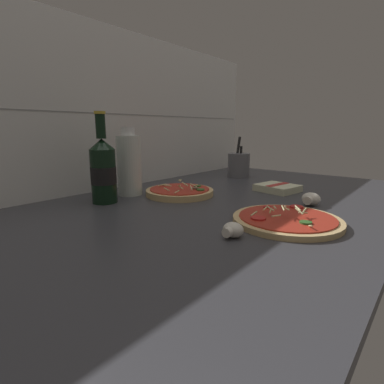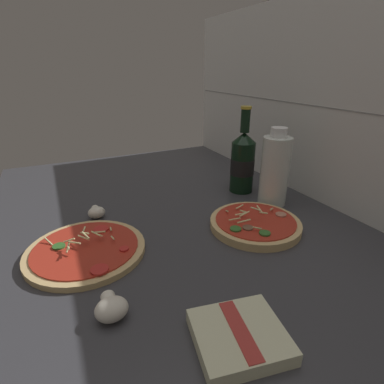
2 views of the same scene
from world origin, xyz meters
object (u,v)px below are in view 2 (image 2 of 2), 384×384
dish_towel (239,336)px  pizza_near (86,250)px  pizza_far (255,224)px  mushroom_left (111,308)px  mushroom_right (96,212)px  beer_bottle (243,161)px  oil_bottle (275,170)px

dish_towel → pizza_near: bearing=-152.8°
dish_towel → pizza_far: bearing=139.9°
mushroom_left → mushroom_right: mushroom_left is taller
pizza_near → dish_towel: (33.86, 17.39, 0.41)cm
pizza_far → dish_towel: (27.22, -22.96, 0.08)cm
pizza_near → pizza_far: size_ratio=1.12×
beer_bottle → dish_towel: bearing=-34.2°
oil_bottle → dish_towel: (37.48, -36.52, -9.19)cm
pizza_near → pizza_far: 40.90cm
oil_bottle → mushroom_left: oil_bottle is taller
oil_bottle → dish_towel: size_ratio=1.50×
pizza_near → dish_towel: size_ratio=1.70×
mushroom_left → dish_towel: bearing=51.0°
oil_bottle → beer_bottle: bearing=-166.8°
mushroom_right → oil_bottle: bearing=75.3°
beer_bottle → mushroom_right: bearing=-90.9°
mushroom_right → dish_towel: (50.31, 12.52, -0.37)cm
pizza_near → oil_bottle: (-3.62, 53.92, 9.60)cm
pizza_far → beer_bottle: 26.32cm
dish_towel → beer_bottle: bearing=145.8°
mushroom_right → dish_towel: 51.84cm
mushroom_left → oil_bottle: bearing=115.0°
mushroom_left → dish_towel: mushroom_left is taller
beer_bottle → mushroom_left: (36.56, -49.73, -8.13)cm
pizza_near → oil_bottle: oil_bottle is taller
beer_bottle → mushroom_right: size_ratio=5.71×
pizza_near → mushroom_left: 20.93cm
pizza_far → mushroom_right: 42.33cm
pizza_near → pizza_far: pizza_far is taller
pizza_far → oil_bottle: bearing=127.1°
beer_bottle → mushroom_left: size_ratio=4.77×
oil_bottle → mushroom_left: (24.48, -52.57, -8.51)cm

